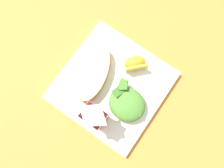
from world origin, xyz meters
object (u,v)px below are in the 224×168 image
object	(u,v)px
white_plate	(112,85)
cheesy_pizza_bread	(94,73)
milk_carton	(94,116)
green_salad_pile	(127,104)
orange_wedge_front	(135,63)

from	to	relation	value
white_plate	cheesy_pizza_bread	world-z (taller)	cheesy_pizza_bread
milk_carton	green_salad_pile	bearing A→B (deg)	-122.79
white_plate	cheesy_pizza_bread	distance (m)	0.06
cheesy_pizza_bread	green_salad_pile	size ratio (longest dim) A/B	1.80
green_salad_pile	orange_wedge_front	world-z (taller)	green_salad_pile
white_plate	orange_wedge_front	xyz separation A→B (m)	(-0.02, -0.08, 0.03)
cheesy_pizza_bread	milk_carton	size ratio (longest dim) A/B	1.69
milk_carton	orange_wedge_front	world-z (taller)	milk_carton
cheesy_pizza_bread	milk_carton	distance (m)	0.13
orange_wedge_front	cheesy_pizza_bread	bearing A→B (deg)	48.72
milk_carton	orange_wedge_front	size ratio (longest dim) A/B	1.61
cheesy_pizza_bread	white_plate	bearing A→B (deg)	-174.60
white_plate	green_salad_pile	size ratio (longest dim) A/B	2.72
cheesy_pizza_bread	milk_carton	xyz separation A→B (m)	(-0.07, 0.09, 0.04)
green_salad_pile	orange_wedge_front	size ratio (longest dim) A/B	1.51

